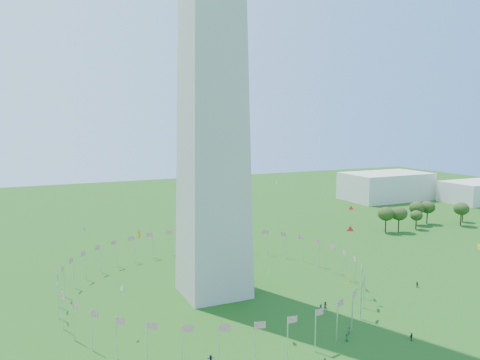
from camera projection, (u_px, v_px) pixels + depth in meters
name	position (u px, v px, depth m)	size (l,w,h in m)	color
flag_ring	(214.00, 277.00, 128.27)	(80.24, 80.24, 9.00)	silver
gov_building_east_a	(386.00, 186.00, 279.97)	(50.00, 30.00, 16.00)	beige
gov_building_east_b	(476.00, 192.00, 269.70)	(35.00, 25.00, 12.00)	beige
kites_aloft	(293.00, 238.00, 108.40)	(115.82, 53.23, 34.18)	red
tree_line_east	(422.00, 216.00, 206.45)	(53.32, 16.20, 10.81)	#324E1A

